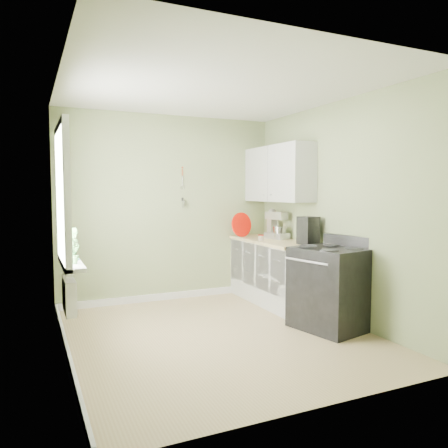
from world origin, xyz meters
name	(u,v)px	position (x,y,z in m)	size (l,w,h in m)	color
floor	(219,336)	(0.00, 0.00, -0.01)	(3.20, 3.60, 0.02)	tan
ceiling	(218,87)	(0.00, 0.00, 2.71)	(3.20, 3.60, 0.02)	white
wall_back	(169,208)	(0.00, 1.81, 1.35)	(3.20, 0.02, 2.70)	gray
wall_left	(61,218)	(-1.61, 0.00, 1.35)	(0.02, 3.60, 2.70)	gray
wall_right	(337,211)	(1.61, 0.00, 1.35)	(0.02, 3.60, 2.70)	gray
base_cabinets	(273,272)	(1.30, 1.00, 0.43)	(0.60, 1.60, 0.87)	silver
countertop	(273,241)	(1.29, 1.00, 0.89)	(0.64, 1.60, 0.04)	tan
upper_cabinets	(278,174)	(1.43, 1.10, 1.85)	(0.35, 1.40, 0.80)	silver
window	(61,196)	(-1.58, 0.30, 1.55)	(0.06, 1.14, 1.44)	white
window_sill	(71,262)	(-1.51, 0.30, 0.88)	(0.18, 1.14, 0.04)	white
radiator	(69,295)	(-1.54, 0.25, 0.55)	(0.12, 0.50, 0.35)	white
wall_utensils	(183,194)	(0.20, 1.78, 1.56)	(0.02, 0.14, 0.58)	tan
stove	(330,288)	(1.28, -0.31, 0.48)	(0.84, 0.90, 1.08)	black
stand_mixer	(276,226)	(1.41, 1.11, 1.09)	(0.29, 0.39, 0.43)	#B2B2B7
kettle	(240,229)	(1.12, 1.72, 1.01)	(0.19, 0.11, 0.19)	silver
coffee_maker	(308,231)	(1.41, 0.33, 1.08)	(0.23, 0.25, 0.36)	black
red_tray	(241,225)	(1.05, 1.53, 1.10)	(0.37, 0.37, 0.02)	#BD1005
jar	(261,238)	(1.07, 0.97, 0.95)	(0.08, 0.08, 0.09)	#C0B098
plant_a	(74,250)	(-1.50, 0.05, 1.04)	(0.14, 0.10, 0.27)	#407735
plant_b	(70,243)	(-1.50, 0.42, 1.06)	(0.18, 0.14, 0.32)	#407735
plant_c	(70,244)	(-1.50, 0.50, 1.04)	(0.16, 0.16, 0.29)	#407735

